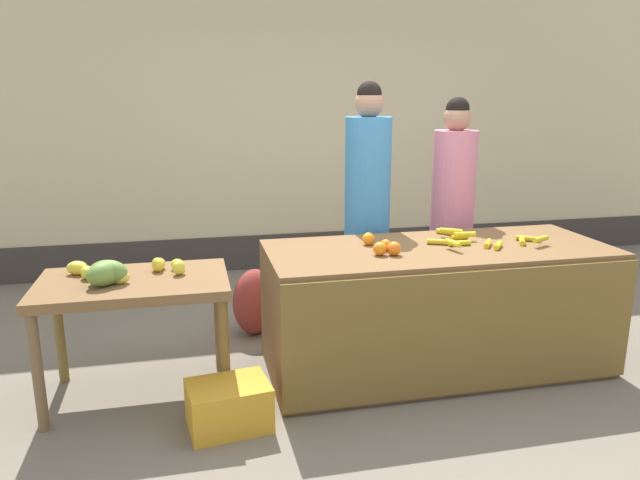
{
  "coord_description": "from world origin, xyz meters",
  "views": [
    {
      "loc": [
        -1.18,
        -3.47,
        1.8
      ],
      "look_at": [
        -0.36,
        0.15,
        0.88
      ],
      "focal_mm": 33.2,
      "sensor_mm": 36.0,
      "label": 1
    }
  ],
  "objects": [
    {
      "name": "fruit_stall_counter",
      "position": [
        0.4,
        -0.01,
        0.42
      ],
      "size": [
        2.24,
        0.92,
        0.83
      ],
      "color": "brown",
      "rests_on": "ground"
    },
    {
      "name": "side_table_wooden",
      "position": [
        -1.52,
        0.0,
        0.65
      ],
      "size": [
        1.1,
        0.69,
        0.75
      ],
      "color": "brown",
      "rests_on": "ground"
    },
    {
      "name": "banana_bunch_pile",
      "position": [
        0.69,
        0.05,
        0.86
      ],
      "size": [
        0.77,
        0.56,
        0.07
      ],
      "color": "gold",
      "rests_on": "fruit_stall_counter"
    },
    {
      "name": "market_wall_back",
      "position": [
        0.0,
        2.66,
        1.48
      ],
      "size": [
        9.17,
        0.23,
        3.03
      ],
      "color": "beige",
      "rests_on": "ground"
    },
    {
      "name": "ground_plane",
      "position": [
        0.0,
        0.0,
        0.0
      ],
      "size": [
        24.0,
        24.0,
        0.0
      ],
      "primitive_type": "plane",
      "color": "#756B5B"
    },
    {
      "name": "produce_sack",
      "position": [
        -0.72,
        0.8,
        0.26
      ],
      "size": [
        0.46,
        0.44,
        0.51
      ],
      "primitive_type": "ellipsoid",
      "rotation": [
        0.0,
        0.0,
        0.54
      ],
      "color": "maroon",
      "rests_on": "ground"
    },
    {
      "name": "produce_crate",
      "position": [
        -1.02,
        -0.49,
        0.13
      ],
      "size": [
        0.48,
        0.38,
        0.26
      ],
      "primitive_type": "cube",
      "rotation": [
        0.0,
        0.0,
        0.13
      ],
      "color": "gold",
      "rests_on": "ground"
    },
    {
      "name": "mango_papaya_pile",
      "position": [
        -1.63,
        -0.01,
        0.81
      ],
      "size": [
        0.71,
        0.44,
        0.14
      ],
      "color": "#DAC849",
      "rests_on": "side_table_wooden"
    },
    {
      "name": "vendor_woman_blue_shirt",
      "position": [
        0.12,
        0.7,
        0.96
      ],
      "size": [
        0.34,
        0.34,
        1.89
      ],
      "color": "#33333D",
      "rests_on": "ground"
    },
    {
      "name": "orange_pile",
      "position": [
        -0.0,
        -0.04,
        0.88
      ],
      "size": [
        0.17,
        0.37,
        0.09
      ],
      "color": "orange",
      "rests_on": "fruit_stall_counter"
    },
    {
      "name": "vendor_woman_pink_shirt",
      "position": [
        0.86,
        0.8,
        0.9
      ],
      "size": [
        0.34,
        0.34,
        1.78
      ],
      "color": "#33333D",
      "rests_on": "ground"
    }
  ]
}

